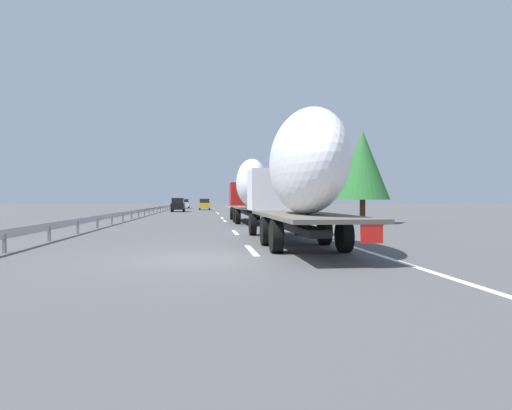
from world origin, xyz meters
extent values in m
plane|color=#4C4C4F|center=(40.00, 0.00, 0.00)|extent=(260.00, 260.00, 0.00)
cube|color=white|center=(2.00, -1.80, 0.00)|extent=(3.20, 0.20, 0.01)
cube|color=white|center=(10.08, -1.80, 0.00)|extent=(3.20, 0.20, 0.01)
cube|color=white|center=(22.56, -1.80, 0.00)|extent=(3.20, 0.20, 0.01)
cube|color=white|center=(28.44, -1.80, 0.00)|extent=(3.20, 0.20, 0.01)
cube|color=white|center=(41.15, -1.80, 0.00)|extent=(3.20, 0.20, 0.01)
cube|color=white|center=(47.59, -1.80, 0.00)|extent=(3.20, 0.20, 0.01)
cube|color=white|center=(63.16, -1.80, 0.00)|extent=(3.20, 0.20, 0.01)
cube|color=white|center=(75.44, -1.80, 0.00)|extent=(3.20, 0.20, 0.01)
cube|color=white|center=(45.00, -5.50, 0.00)|extent=(110.00, 0.20, 0.01)
cube|color=#B21919|center=(24.88, -3.60, 2.15)|extent=(2.40, 2.50, 1.90)
cube|color=black|center=(25.98, -3.60, 2.65)|extent=(0.08, 2.12, 0.80)
cube|color=#262628|center=(22.07, -3.60, 0.67)|extent=(10.34, 0.70, 0.24)
cube|color=#59544C|center=(19.26, -3.60, 1.14)|extent=(8.84, 2.50, 0.12)
ellipsoid|color=white|center=(19.45, -3.60, 2.90)|extent=(5.73, 2.20, 3.40)
cube|color=red|center=(14.87, -4.29, 0.90)|extent=(0.04, 0.56, 0.56)
cylinder|color=black|center=(24.88, -2.50, 0.52)|extent=(1.04, 0.30, 1.04)
cylinder|color=black|center=(24.88, -4.70, 0.52)|extent=(1.04, 0.30, 1.04)
cylinder|color=black|center=(20.46, -2.50, 0.52)|extent=(1.04, 0.35, 1.04)
cylinder|color=black|center=(20.46, -4.70, 0.52)|extent=(1.04, 0.35, 1.04)
cylinder|color=black|center=(18.06, -2.50, 0.52)|extent=(1.04, 0.35, 1.04)
cylinder|color=black|center=(18.06, -4.70, 0.52)|extent=(1.04, 0.35, 1.04)
cube|color=silver|center=(8.28, -3.60, 2.15)|extent=(2.40, 2.50, 1.90)
cube|color=black|center=(9.38, -3.60, 2.65)|extent=(0.08, 2.12, 0.80)
cube|color=#262628|center=(5.33, -3.60, 0.67)|extent=(10.86, 0.70, 0.24)
cube|color=#59544C|center=(2.38, -3.60, 1.14)|extent=(9.40, 2.50, 0.12)
ellipsoid|color=white|center=(1.99, -3.60, 2.93)|extent=(7.01, 2.20, 3.45)
cube|color=red|center=(-2.29, -4.29, 0.90)|extent=(0.04, 0.56, 0.56)
cylinder|color=black|center=(8.28, -2.50, 0.52)|extent=(1.04, 0.30, 1.04)
cylinder|color=black|center=(8.28, -4.70, 0.52)|extent=(1.04, 0.30, 1.04)
cylinder|color=black|center=(3.58, -2.50, 0.52)|extent=(1.04, 0.35, 1.04)
cylinder|color=black|center=(3.58, -4.70, 0.52)|extent=(1.04, 0.35, 1.04)
cylinder|color=black|center=(1.18, -2.50, 0.52)|extent=(1.04, 0.35, 1.04)
cylinder|color=black|center=(1.18, -4.70, 0.52)|extent=(1.04, 0.35, 1.04)
cube|color=white|center=(74.98, 3.76, 0.74)|extent=(4.32, 1.87, 0.84)
cube|color=black|center=(74.65, 3.76, 1.47)|extent=(2.38, 1.65, 0.63)
cylinder|color=black|center=(76.32, 4.59, 0.32)|extent=(0.64, 0.22, 0.64)
cylinder|color=black|center=(76.32, 2.92, 0.32)|extent=(0.64, 0.22, 0.64)
cylinder|color=black|center=(73.64, 4.59, 0.32)|extent=(0.64, 0.22, 0.64)
cylinder|color=black|center=(73.64, 2.92, 0.32)|extent=(0.64, 0.22, 0.64)
cube|color=black|center=(50.51, 3.49, 0.74)|extent=(4.26, 1.80, 0.84)
cube|color=black|center=(50.19, 3.49, 1.54)|extent=(2.34, 1.58, 0.75)
cylinder|color=black|center=(51.83, 4.29, 0.32)|extent=(0.64, 0.22, 0.64)
cylinder|color=black|center=(51.83, 2.69, 0.32)|extent=(0.64, 0.22, 0.64)
cylinder|color=black|center=(49.19, 4.29, 0.32)|extent=(0.64, 0.22, 0.64)
cylinder|color=black|center=(49.19, 2.69, 0.32)|extent=(0.64, 0.22, 0.64)
cube|color=gold|center=(61.10, -0.15, 0.74)|extent=(4.01, 1.75, 0.84)
cube|color=black|center=(60.80, -0.15, 1.49)|extent=(2.21, 1.54, 0.66)
cylinder|color=black|center=(62.35, 0.62, 0.32)|extent=(0.64, 0.22, 0.64)
cylinder|color=black|center=(62.35, -0.92, 0.32)|extent=(0.64, 0.22, 0.64)
cylinder|color=black|center=(59.86, 0.62, 0.32)|extent=(0.64, 0.22, 0.64)
cylinder|color=black|center=(59.86, -0.92, 0.32)|extent=(0.64, 0.22, 0.64)
cylinder|color=gray|center=(43.94, -6.70, 1.28)|extent=(0.10, 0.10, 2.56)
cube|color=#2D569E|center=(43.94, -6.70, 2.91)|extent=(0.06, 0.90, 0.70)
cylinder|color=#472D19|center=(65.70, -12.74, 0.75)|extent=(0.28, 0.28, 1.51)
cone|color=#194C1E|center=(65.70, -12.74, 4.17)|extent=(3.67, 3.67, 5.31)
cylinder|color=#472D19|center=(78.41, -10.24, 0.99)|extent=(0.25, 0.25, 1.97)
cone|color=#194C1E|center=(78.41, -10.24, 4.28)|extent=(2.47, 2.47, 4.62)
cylinder|color=#472D19|center=(17.88, -11.31, 0.84)|extent=(0.39, 0.39, 1.68)
cone|color=#286B2D|center=(17.88, -11.31, 4.11)|extent=(3.78, 3.78, 4.86)
cube|color=#9EA0A5|center=(43.00, 6.00, 0.60)|extent=(94.00, 0.06, 0.32)
cube|color=slate|center=(2.13, 6.00, 0.30)|extent=(0.10, 0.10, 0.60)
cube|color=slate|center=(6.22, 6.00, 0.30)|extent=(0.10, 0.10, 0.60)
cube|color=slate|center=(10.30, 6.00, 0.30)|extent=(0.10, 0.10, 0.60)
cube|color=slate|center=(14.39, 6.00, 0.30)|extent=(0.10, 0.10, 0.60)
cube|color=slate|center=(18.48, 6.00, 0.30)|extent=(0.10, 0.10, 0.60)
cube|color=slate|center=(22.57, 6.00, 0.30)|extent=(0.10, 0.10, 0.60)
cube|color=slate|center=(26.65, 6.00, 0.30)|extent=(0.10, 0.10, 0.60)
cube|color=slate|center=(30.74, 6.00, 0.30)|extent=(0.10, 0.10, 0.60)
cube|color=slate|center=(34.83, 6.00, 0.30)|extent=(0.10, 0.10, 0.60)
cube|color=slate|center=(38.91, 6.00, 0.30)|extent=(0.10, 0.10, 0.60)
cube|color=slate|center=(43.00, 6.00, 0.30)|extent=(0.10, 0.10, 0.60)
cube|color=slate|center=(47.09, 6.00, 0.30)|extent=(0.10, 0.10, 0.60)
cube|color=slate|center=(51.17, 6.00, 0.30)|extent=(0.10, 0.10, 0.60)
cube|color=slate|center=(55.26, 6.00, 0.30)|extent=(0.10, 0.10, 0.60)
cube|color=slate|center=(59.35, 6.00, 0.30)|extent=(0.10, 0.10, 0.60)
cube|color=slate|center=(63.43, 6.00, 0.30)|extent=(0.10, 0.10, 0.60)
cube|color=slate|center=(67.52, 6.00, 0.30)|extent=(0.10, 0.10, 0.60)
cube|color=slate|center=(71.61, 6.00, 0.30)|extent=(0.10, 0.10, 0.60)
cube|color=slate|center=(75.70, 6.00, 0.30)|extent=(0.10, 0.10, 0.60)
cube|color=slate|center=(79.78, 6.00, 0.30)|extent=(0.10, 0.10, 0.60)
cube|color=slate|center=(83.87, 6.00, 0.30)|extent=(0.10, 0.10, 0.60)
cube|color=slate|center=(87.96, 6.00, 0.30)|extent=(0.10, 0.10, 0.60)
camera|label=1|loc=(-12.77, -0.29, 1.68)|focal=31.57mm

